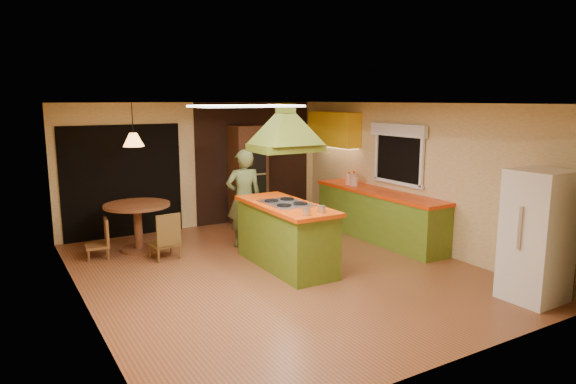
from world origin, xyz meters
TOP-DOWN VIEW (x-y plane):
  - ground at (0.00, 0.00)m, footprint 6.50×6.50m
  - room_walls at (0.00, 0.00)m, footprint 5.50×6.50m
  - ceiling_plane at (0.00, 0.00)m, footprint 6.50×6.50m
  - brick_panel at (1.25, 3.23)m, footprint 2.64×0.03m
  - nook_opening at (-1.50, 3.23)m, footprint 2.20×0.03m
  - right_counter at (2.45, 0.60)m, footprint 0.62×3.05m
  - upper_cabinets at (2.57, 2.20)m, footprint 0.34×1.40m
  - window_right at (2.70, 0.40)m, footprint 0.12×1.35m
  - fluor_panel at (-1.10, -1.20)m, footprint 1.20×0.60m
  - kitchen_island at (0.20, 0.13)m, footprint 0.83×2.01m
  - range_hood at (0.20, 0.13)m, footprint 0.99×0.72m
  - man at (0.15, 1.48)m, footprint 0.70×0.53m
  - refrigerator at (2.27, -2.66)m, footprint 0.72×0.68m
  - wall_oven at (0.96, 2.95)m, footprint 0.67×0.60m
  - dining_table at (-1.54, 2.15)m, footprint 1.10×1.10m
  - chair_left at (-2.24, 2.05)m, footprint 0.39×0.39m
  - chair_near at (-1.29, 1.50)m, footprint 0.45×0.45m
  - pendant_lamp at (-1.54, 2.15)m, footprint 0.37×0.37m
  - canister_large at (2.40, 1.28)m, footprint 0.17×0.17m
  - canister_medium at (2.40, 1.42)m, footprint 0.19×0.19m
  - canister_small at (2.40, 1.23)m, footprint 0.17×0.17m

SIDE VIEW (x-z plane):
  - ground at x=0.00m, z-range 0.00..0.00m
  - chair_left at x=-2.24m, z-range 0.00..0.65m
  - chair_near at x=-1.29m, z-range 0.00..0.77m
  - right_counter at x=2.45m, z-range 0.00..0.92m
  - kitchen_island at x=0.20m, z-range 0.00..1.01m
  - dining_table at x=-1.54m, z-range 0.17..0.99m
  - refrigerator at x=2.27m, z-range 0.00..1.70m
  - man at x=0.15m, z-range 0.00..1.71m
  - canister_small at x=2.40m, z-range 0.92..1.09m
  - wall_oven at x=0.96m, z-range 0.00..2.03m
  - canister_medium at x=2.40m, z-range 0.92..1.12m
  - canister_large at x=2.40m, z-range 0.92..1.16m
  - nook_opening at x=-1.50m, z-range 0.00..2.10m
  - room_walls at x=0.00m, z-range -2.00..4.50m
  - brick_panel at x=1.25m, z-range 0.00..2.50m
  - window_right at x=2.70m, z-range 1.24..2.30m
  - pendant_lamp at x=-1.54m, z-range 1.79..2.01m
  - upper_cabinets at x=2.57m, z-range 1.60..2.30m
  - range_hood at x=0.20m, z-range 1.86..2.65m
  - fluor_panel at x=-1.10m, z-range 2.47..2.50m
  - ceiling_plane at x=0.00m, z-range 2.50..2.50m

